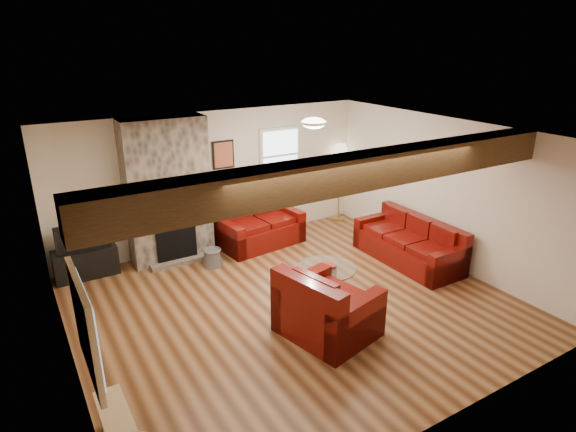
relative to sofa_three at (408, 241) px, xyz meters
name	(u,v)px	position (x,y,z in m)	size (l,w,h in m)	color
room	(294,226)	(-2.48, -0.23, 0.86)	(8.00, 8.00, 8.00)	#502C15
oak_beam	(355,172)	(-2.48, -1.48, 1.92)	(6.00, 0.36, 0.38)	#34220F
chimney_breast	(168,193)	(-3.48, 2.26, 0.83)	(1.40, 0.67, 2.50)	#3C362F
back_window	(280,155)	(-1.13, 2.48, 1.16)	(0.90, 0.08, 1.10)	silver
hatch_window	(86,328)	(-5.44, -1.73, 1.06)	(0.08, 1.00, 0.90)	tan
ceiling_dome	(314,125)	(-1.58, 0.67, 2.05)	(0.40, 0.40, 0.18)	white
artwork_back	(223,155)	(-2.33, 2.48, 1.31)	(0.42, 0.06, 0.52)	black
artwork_right	(433,160)	(0.48, 0.07, 1.36)	(0.06, 0.55, 0.42)	black
sofa_three	(408,241)	(0.00, 0.00, 0.00)	(2.00, 0.84, 0.77)	#410904
loveseat	(260,224)	(-1.86, 2.00, 0.02)	(1.54, 0.89, 0.82)	#410904
armchair_red	(328,302)	(-2.48, -1.07, 0.08)	(1.14, 1.00, 0.92)	#410904
coffee_table	(326,280)	(-1.89, -0.20, -0.16)	(0.90, 0.90, 0.47)	#462716
tv_cabinet	(86,263)	(-4.93, 2.30, -0.14)	(0.98, 0.39, 0.49)	black
television	(81,235)	(-4.93, 2.30, 0.34)	(0.82, 0.11, 0.47)	black
floor_lamp	(340,156)	(0.23, 2.32, 1.02)	(0.42, 0.42, 1.65)	tan
coal_bucket	(212,257)	(-3.01, 1.59, -0.23)	(0.33, 0.33, 0.31)	slate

